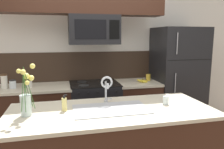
{
  "coord_description": "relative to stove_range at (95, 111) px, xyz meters",
  "views": [
    {
      "loc": [
        -0.49,
        -2.43,
        1.64
      ],
      "look_at": [
        0.14,
        0.27,
        1.16
      ],
      "focal_mm": 35.0,
      "sensor_mm": 36.0,
      "label": 1
    }
  ],
  "objects": [
    {
      "name": "microwave",
      "position": [
        0.0,
        -0.02,
        1.28
      ],
      "size": [
        0.74,
        0.4,
        0.43
      ],
      "color": "black"
    },
    {
      "name": "rear_partition",
      "position": [
        0.3,
        0.38,
        0.84
      ],
      "size": [
        5.2,
        0.1,
        2.6
      ],
      "primitive_type": "cube",
      "color": "silver",
      "rests_on": "ground"
    },
    {
      "name": "storage_jar_medium",
      "position": [
        -1.18,
        -0.04,
        0.51
      ],
      "size": [
        0.09,
        0.09,
        0.12
      ],
      "color": "silver",
      "rests_on": "back_counter_left"
    },
    {
      "name": "dish_soap_bottle",
      "position": [
        -0.48,
        -1.18,
        0.52
      ],
      "size": [
        0.06,
        0.05,
        0.16
      ],
      "color": "#DBCC75",
      "rests_on": "island_counter"
    },
    {
      "name": "flower_vase",
      "position": [
        -0.82,
        -1.24,
        0.6
      ],
      "size": [
        0.15,
        0.2,
        0.49
      ],
      "color": "silver",
      "rests_on": "island_counter"
    },
    {
      "name": "back_counter_left",
      "position": [
        -0.89,
        0.0,
        -0.01
      ],
      "size": [
        1.05,
        0.65,
        0.91
      ],
      "color": "#381E14",
      "rests_on": "ground"
    },
    {
      "name": "splash_band",
      "position": [
        -0.0,
        0.32,
        0.69
      ],
      "size": [
        3.46,
        0.01,
        0.48
      ],
      "primitive_type": "cube",
      "color": "#332319",
      "rests_on": "rear_partition"
    },
    {
      "name": "banana_bunch",
      "position": [
        0.78,
        -0.06,
        0.47
      ],
      "size": [
        0.19,
        0.16,
        0.08
      ],
      "color": "yellow",
      "rests_on": "back_counter_right"
    },
    {
      "name": "refrigerator",
      "position": [
        1.44,
        0.02,
        0.43
      ],
      "size": [
        0.79,
        0.74,
        1.79
      ],
      "color": "black",
      "rests_on": "ground"
    },
    {
      "name": "back_counter_right",
      "position": [
        0.71,
        0.0,
        -0.01
      ],
      "size": [
        0.69,
        0.65,
        0.91
      ],
      "color": "#381E14",
      "rests_on": "ground"
    },
    {
      "name": "stove_range",
      "position": [
        0.0,
        0.0,
        0.0
      ],
      "size": [
        0.76,
        0.64,
        0.93
      ],
      "color": "black",
      "rests_on": "ground"
    },
    {
      "name": "storage_jar_tall",
      "position": [
        -1.3,
        -0.0,
        0.55
      ],
      "size": [
        0.09,
        0.09,
        0.21
      ],
      "color": "silver",
      "rests_on": "back_counter_left"
    },
    {
      "name": "sink_faucet",
      "position": [
        -0.02,
        -1.03,
        0.65
      ],
      "size": [
        0.14,
        0.14,
        0.31
      ],
      "color": "#B7BABF",
      "rests_on": "island_counter"
    },
    {
      "name": "spare_glass",
      "position": [
        0.6,
        -1.22,
        0.49
      ],
      "size": [
        0.06,
        0.06,
        0.09
      ],
      "color": "silver",
      "rests_on": "island_counter"
    },
    {
      "name": "storage_jar_short",
      "position": [
        -0.97,
        -0.01,
        0.5
      ],
      "size": [
        0.09,
        0.09,
        0.11
      ],
      "color": "silver",
      "rests_on": "back_counter_left"
    },
    {
      "name": "kitchen_sink",
      "position": [
        -0.02,
        -1.25,
        0.38
      ],
      "size": [
        0.76,
        0.44,
        0.16
      ],
      "color": "#ADAFB5",
      "rests_on": "island_counter"
    },
    {
      "name": "coffee_tin",
      "position": [
        0.92,
        0.05,
        0.5
      ],
      "size": [
        0.08,
        0.08,
        0.11
      ],
      "primitive_type": "cylinder",
      "color": "gold",
      "rests_on": "back_counter_right"
    }
  ]
}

